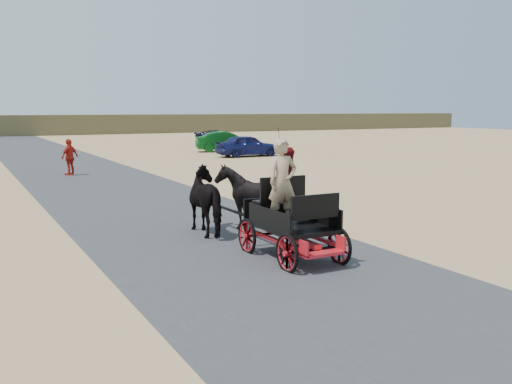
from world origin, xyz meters
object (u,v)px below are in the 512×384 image
car_a (247,146)px  car_b (227,141)px  horse_right (250,197)px  car_c (220,139)px  car_d (217,136)px  carriage (291,241)px  horse_left (211,200)px  pedestrian (70,157)px

car_a → car_b: 4.62m
horse_right → car_b: 27.46m
car_c → car_d: (2.43, 6.04, -0.05)m
carriage → horse_right: 3.09m
car_b → car_c: car_b is taller
car_a → car_c: car_a is taller
car_a → horse_right: bearing=154.2°
car_b → car_d: 12.84m
horse_left → car_d: 40.73m
horse_right → car_d: bearing=-112.8°
horse_right → car_d: (15.63, 37.14, -0.29)m
pedestrian → car_b: bearing=-178.7°
car_b → horse_left: bearing=171.0°
horse_left → car_a: bearing=-119.3°
horse_left → horse_right: size_ratio=1.18×
car_d → horse_right: bearing=153.5°
carriage → pedestrian: pedestrian is taller
carriage → horse_right: size_ratio=1.41×
horse_right → car_a: size_ratio=0.40×
car_a → carriage: bearing=156.2°
horse_right → car_a: 23.06m
horse_left → car_d: (16.73, 37.14, -0.29)m
car_b → car_c: 6.34m
carriage → car_b: (11.60, 28.14, 0.38)m
car_d → pedestrian: bearing=138.1°
carriage → car_d: car_d is taller
carriage → horse_left: (-0.55, 3.00, 0.49)m
horse_right → car_a: (10.44, 20.56, -0.13)m
carriage → car_a: 26.00m
car_a → car_d: size_ratio=1.04×
horse_left → car_d: horse_left is taller
car_b → horse_right: bearing=173.1°
car_c → car_d: car_c is taller
horse_right → car_d: size_ratio=0.42×
car_a → car_c: 10.90m
car_c → pedestrian: bearing=132.2°
horse_left → car_c: horse_left is taller
carriage → car_a: car_a is taller
car_c → car_d: size_ratio=1.04×
carriage → car_c: car_c is taller
horse_right → horse_left: bearing=0.0°
pedestrian → car_c: 22.21m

